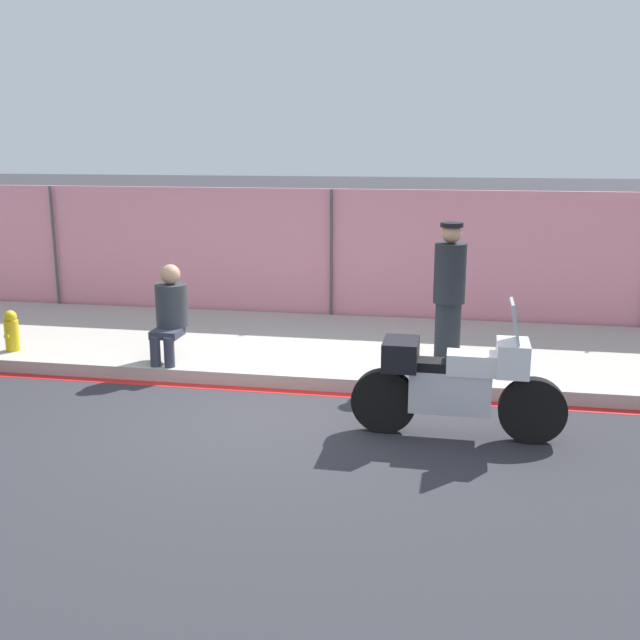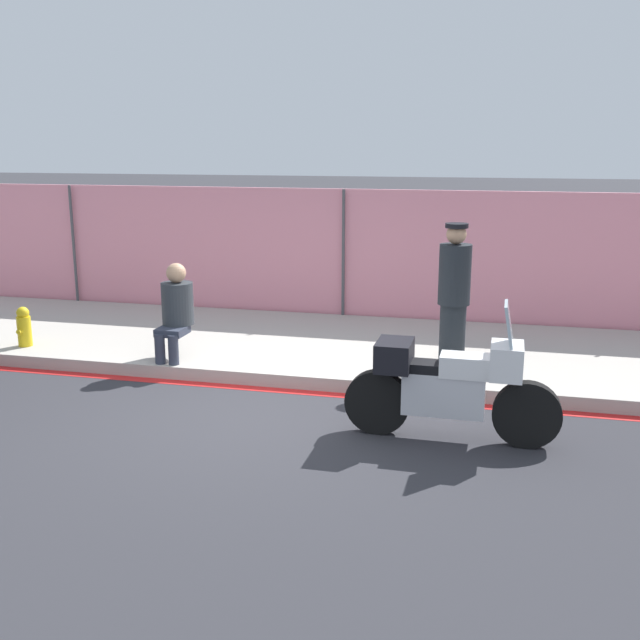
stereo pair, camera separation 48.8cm
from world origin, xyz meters
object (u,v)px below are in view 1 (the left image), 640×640
(motorcycle, at_px, (456,382))
(officer_standing, at_px, (449,291))
(person_seated_on_curb, at_px, (170,309))
(fire_hydrant, at_px, (12,331))

(motorcycle, relative_size, officer_standing, 1.21)
(officer_standing, bearing_deg, person_seated_on_curb, -170.08)
(officer_standing, bearing_deg, motorcycle, -86.96)
(motorcycle, relative_size, fire_hydrant, 3.88)
(officer_standing, distance_m, fire_hydrant, 6.07)
(person_seated_on_curb, height_order, fire_hydrant, person_seated_on_curb)
(motorcycle, height_order, person_seated_on_curb, motorcycle)
(officer_standing, height_order, fire_hydrant, officer_standing)
(motorcycle, distance_m, fire_hydrant, 6.34)
(person_seated_on_curb, bearing_deg, motorcycle, -23.60)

